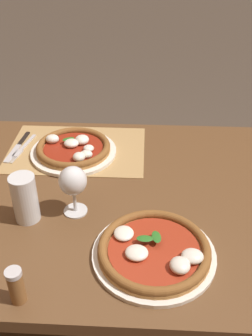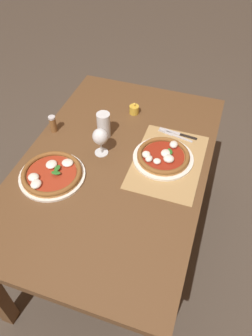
% 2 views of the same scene
% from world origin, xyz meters
% --- Properties ---
extents(ground_plane, '(24.00, 24.00, 0.00)m').
position_xyz_m(ground_plane, '(0.00, 0.00, 0.00)').
color(ground_plane, '#473D33').
extents(dining_table, '(1.44, 0.92, 0.74)m').
position_xyz_m(dining_table, '(0.00, 0.00, 0.64)').
color(dining_table, brown).
rests_on(dining_table, ground).
extents(paper_placemat, '(0.49, 0.34, 0.00)m').
position_xyz_m(paper_placemat, '(0.09, -0.25, 0.74)').
color(paper_placemat, '#A88451').
rests_on(paper_placemat, dining_table).
extents(pizza_near, '(0.31, 0.31, 0.05)m').
position_xyz_m(pizza_near, '(0.10, -0.22, 0.76)').
color(pizza_near, silver).
rests_on(pizza_near, paper_placemat).
extents(pizza_far, '(0.32, 0.32, 0.05)m').
position_xyz_m(pizza_far, '(-0.19, 0.25, 0.76)').
color(pizza_far, silver).
rests_on(pizza_far, dining_table).
extents(wine_glass, '(0.08, 0.08, 0.16)m').
position_xyz_m(wine_glass, '(0.04, 0.09, 0.85)').
color(wine_glass, silver).
rests_on(wine_glass, dining_table).
extents(pint_glass, '(0.07, 0.07, 0.15)m').
position_xyz_m(pint_glass, '(0.17, 0.12, 0.81)').
color(pint_glass, silver).
rests_on(pint_glass, dining_table).
extents(fork, '(0.06, 0.20, 0.00)m').
position_xyz_m(fork, '(0.29, -0.24, 0.75)').
color(fork, '#B7B7BC').
rests_on(fork, paper_placemat).
extents(knife, '(0.04, 0.22, 0.01)m').
position_xyz_m(knife, '(0.31, -0.25, 0.75)').
color(knife, black).
rests_on(knife, paper_placemat).
extents(votive_candle, '(0.06, 0.06, 0.07)m').
position_xyz_m(votive_candle, '(0.42, 0.03, 0.76)').
color(votive_candle, gold).
rests_on(votive_candle, dining_table).
extents(pepper_shaker, '(0.04, 0.04, 0.10)m').
position_xyz_m(pepper_shaker, '(0.12, 0.40, 0.79)').
color(pepper_shaker, brown).
rests_on(pepper_shaker, dining_table).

